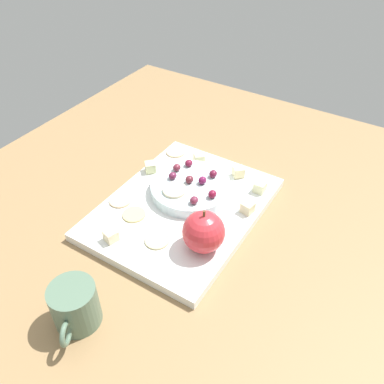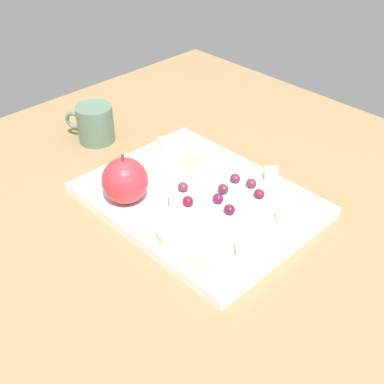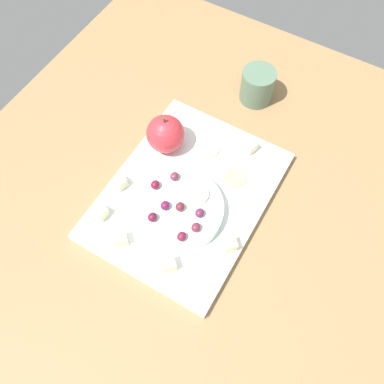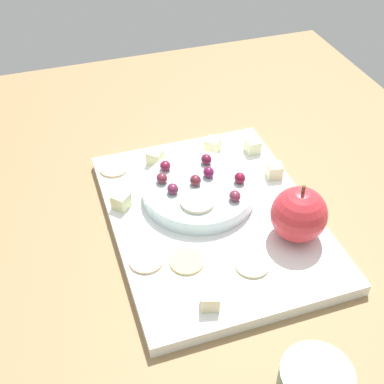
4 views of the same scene
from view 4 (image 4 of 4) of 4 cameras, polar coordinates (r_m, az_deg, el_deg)
table at (r=80.98cm, az=0.26°, el=-3.88°), size 113.14×101.65×3.83cm
platter at (r=78.28cm, az=2.30°, el=-2.92°), size 38.82×29.81×1.93cm
serving_dish at (r=79.70cm, az=0.74°, el=0.15°), size 17.39×17.39×2.36cm
apple_whole at (r=73.15cm, az=11.72°, el=-2.45°), size 7.97×7.97×7.97cm
apple_stem at (r=70.15cm, az=12.22°, el=0.28°), size 0.50×0.50×1.20cm
cheese_cube_0 at (r=65.44cm, az=2.03°, el=-11.79°), size 2.94×2.94×2.35cm
cheese_cube_1 at (r=84.62cm, az=9.09°, el=2.36°), size 2.71×2.71×2.35cm
cheese_cube_2 at (r=89.26cm, az=2.29°, el=5.21°), size 3.32×3.32×2.35cm
cheese_cube_3 at (r=89.58cm, az=6.73°, el=5.08°), size 2.39×2.39×2.35cm
cheese_cube_4 at (r=86.59cm, az=-4.10°, el=3.85°), size 3.32×3.32×2.35cm
cheese_cube_5 at (r=78.67cm, az=-7.86°, el=-0.97°), size 3.32×3.32×2.35cm
cracker_0 at (r=86.56cm, az=-8.65°, el=2.61°), size 4.72×4.72×0.40cm
cracker_1 at (r=70.68cm, az=-0.59°, el=-7.68°), size 4.72×4.72×0.40cm
cracker_2 at (r=70.76cm, az=6.66°, el=-7.98°), size 4.72×4.72×0.40cm
cracker_3 at (r=71.06cm, az=-5.09°, el=-7.55°), size 4.72×4.72×0.40cm
grape_0 at (r=82.62cm, az=1.59°, el=3.63°), size 1.86×1.68×1.64cm
grape_1 at (r=77.08cm, az=-2.14°, el=0.36°), size 1.86×1.68×1.54cm
grape_2 at (r=81.50cm, az=-2.97°, el=2.92°), size 1.86×1.68×1.51cm
grape_3 at (r=79.17cm, az=5.30°, el=1.55°), size 1.86×1.68×1.71cm
grape_4 at (r=76.06cm, az=4.76°, el=-0.43°), size 1.86×1.68×1.56cm
grape_5 at (r=79.06cm, az=-3.35°, el=1.55°), size 1.86×1.68×1.57cm
grape_6 at (r=78.45cm, az=0.38°, el=1.30°), size 1.86×1.68×1.66cm
grape_7 at (r=79.99cm, az=1.84°, el=2.20°), size 1.86×1.68×1.69cm
apple_slice_0 at (r=75.50cm, az=0.34°, el=-1.12°), size 5.04×5.04×0.60cm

